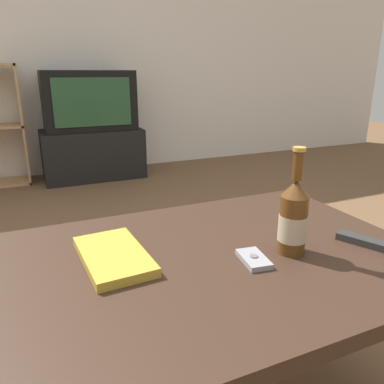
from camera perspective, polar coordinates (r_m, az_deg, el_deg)
back_wall at (r=3.84m, az=-19.94°, el=22.11°), size 8.00×0.05×2.60m
coffee_table at (r=1.01m, az=0.58°, el=-13.54°), size 1.21×0.77×0.49m
tv_stand at (r=3.62m, az=-14.84°, el=5.68°), size 0.89×0.47×0.45m
television at (r=3.55m, az=-15.46°, el=13.28°), size 0.78×0.41×0.52m
beer_bottle at (r=1.01m, az=15.18°, el=-3.81°), size 0.07×0.07×0.28m
cell_phone at (r=0.97m, az=9.38°, el=-10.04°), size 0.07×0.11×0.02m
remote_control at (r=1.15m, az=25.10°, el=-6.92°), size 0.10×0.16×0.02m
table_book at (r=0.99m, az=-11.87°, el=-9.51°), size 0.17×0.28×0.02m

